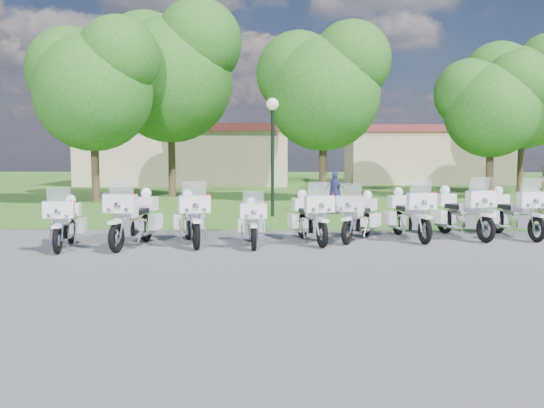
{
  "coord_description": "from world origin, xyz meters",
  "views": [
    {
      "loc": [
        1.19,
        -14.83,
        2.38
      ],
      "look_at": [
        0.71,
        1.2,
        0.95
      ],
      "focal_mm": 40.0,
      "sensor_mm": 36.0,
      "label": 1
    }
  ],
  "objects_px": {
    "motorcycle_4": "(310,216)",
    "motorcycle_6": "(409,213)",
    "lamp_post": "(273,127)",
    "motorcycle_2": "(191,217)",
    "motorcycle_7": "(461,212)",
    "bystander_c": "(335,193)",
    "motorcycle_3": "(252,222)",
    "motorcycle_5": "(359,215)",
    "motorcycle_0": "(66,222)",
    "motorcycle_8": "(514,212)",
    "motorcycle_1": "(134,217)"
  },
  "relations": [
    {
      "from": "motorcycle_7",
      "to": "motorcycle_2",
      "type": "bearing_deg",
      "value": -9.46
    },
    {
      "from": "motorcycle_2",
      "to": "motorcycle_8",
      "type": "relative_size",
      "value": 0.99
    },
    {
      "from": "bystander_c",
      "to": "motorcycle_8",
      "type": "bearing_deg",
      "value": 151.99
    },
    {
      "from": "motorcycle_1",
      "to": "bystander_c",
      "type": "distance_m",
      "value": 9.42
    },
    {
      "from": "motorcycle_6",
      "to": "lamp_post",
      "type": "bearing_deg",
      "value": -66.58
    },
    {
      "from": "motorcycle_7",
      "to": "bystander_c",
      "type": "distance_m",
      "value": 6.58
    },
    {
      "from": "motorcycle_7",
      "to": "lamp_post",
      "type": "bearing_deg",
      "value": -63.58
    },
    {
      "from": "motorcycle_2",
      "to": "bystander_c",
      "type": "distance_m",
      "value": 8.37
    },
    {
      "from": "motorcycle_1",
      "to": "bystander_c",
      "type": "height_order",
      "value": "motorcycle_1"
    },
    {
      "from": "motorcycle_5",
      "to": "motorcycle_7",
      "type": "relative_size",
      "value": 0.9
    },
    {
      "from": "motorcycle_4",
      "to": "motorcycle_7",
      "type": "height_order",
      "value": "motorcycle_7"
    },
    {
      "from": "motorcycle_4",
      "to": "motorcycle_7",
      "type": "distance_m",
      "value": 4.28
    },
    {
      "from": "motorcycle_2",
      "to": "motorcycle_8",
      "type": "xyz_separation_m",
      "value": [
        8.66,
        1.5,
        0.0
      ]
    },
    {
      "from": "motorcycle_0",
      "to": "motorcycle_8",
      "type": "bearing_deg",
      "value": -178.46
    },
    {
      "from": "motorcycle_4",
      "to": "motorcycle_6",
      "type": "bearing_deg",
      "value": 178.47
    },
    {
      "from": "motorcycle_8",
      "to": "lamp_post",
      "type": "distance_m",
      "value": 8.71
    },
    {
      "from": "motorcycle_3",
      "to": "motorcycle_7",
      "type": "distance_m",
      "value": 5.85
    },
    {
      "from": "motorcycle_0",
      "to": "motorcycle_5",
      "type": "bearing_deg",
      "value": -177.41
    },
    {
      "from": "motorcycle_4",
      "to": "bystander_c",
      "type": "distance_m",
      "value": 6.94
    },
    {
      "from": "bystander_c",
      "to": "motorcycle_0",
      "type": "bearing_deg",
      "value": 72.11
    },
    {
      "from": "motorcycle_3",
      "to": "motorcycle_7",
      "type": "relative_size",
      "value": 0.87
    },
    {
      "from": "motorcycle_4",
      "to": "motorcycle_0",
      "type": "bearing_deg",
      "value": -5.01
    },
    {
      "from": "motorcycle_4",
      "to": "motorcycle_5",
      "type": "bearing_deg",
      "value": -177.56
    },
    {
      "from": "lamp_post",
      "to": "bystander_c",
      "type": "distance_m",
      "value": 3.43
    },
    {
      "from": "motorcycle_7",
      "to": "lamp_post",
      "type": "height_order",
      "value": "lamp_post"
    },
    {
      "from": "motorcycle_3",
      "to": "motorcycle_5",
      "type": "bearing_deg",
      "value": -166.12
    },
    {
      "from": "motorcycle_3",
      "to": "motorcycle_4",
      "type": "height_order",
      "value": "motorcycle_4"
    },
    {
      "from": "motorcycle_2",
      "to": "lamp_post",
      "type": "xyz_separation_m",
      "value": [
        1.89,
        6.38,
        2.49
      ]
    },
    {
      "from": "motorcycle_8",
      "to": "lamp_post",
      "type": "xyz_separation_m",
      "value": [
        -6.77,
        4.88,
        2.49
      ]
    },
    {
      "from": "motorcycle_2",
      "to": "motorcycle_3",
      "type": "xyz_separation_m",
      "value": [
        1.57,
        -0.19,
        -0.1
      ]
    },
    {
      "from": "motorcycle_2",
      "to": "motorcycle_4",
      "type": "relative_size",
      "value": 1.02
    },
    {
      "from": "motorcycle_6",
      "to": "bystander_c",
      "type": "bearing_deg",
      "value": -88.49
    },
    {
      "from": "motorcycle_2",
      "to": "motorcycle_4",
      "type": "distance_m",
      "value": 3.06
    },
    {
      "from": "motorcycle_3",
      "to": "lamp_post",
      "type": "relative_size",
      "value": 0.5
    },
    {
      "from": "motorcycle_3",
      "to": "lamp_post",
      "type": "bearing_deg",
      "value": -98.83
    },
    {
      "from": "motorcycle_5",
      "to": "lamp_post",
      "type": "distance_m",
      "value": 6.59
    },
    {
      "from": "motorcycle_0",
      "to": "motorcycle_6",
      "type": "bearing_deg",
      "value": -177.7
    },
    {
      "from": "motorcycle_1",
      "to": "motorcycle_2",
      "type": "xyz_separation_m",
      "value": [
        1.36,
        0.37,
        -0.03
      ]
    },
    {
      "from": "motorcycle_3",
      "to": "lamp_post",
      "type": "distance_m",
      "value": 7.07
    },
    {
      "from": "motorcycle_0",
      "to": "motorcycle_6",
      "type": "relative_size",
      "value": 0.93
    },
    {
      "from": "motorcycle_3",
      "to": "bystander_c",
      "type": "relative_size",
      "value": 1.33
    },
    {
      "from": "motorcycle_3",
      "to": "motorcycle_7",
      "type": "height_order",
      "value": "motorcycle_7"
    },
    {
      "from": "motorcycle_0",
      "to": "motorcycle_3",
      "type": "height_order",
      "value": "motorcycle_0"
    },
    {
      "from": "motorcycle_1",
      "to": "motorcycle_3",
      "type": "relative_size",
      "value": 1.21
    },
    {
      "from": "bystander_c",
      "to": "motorcycle_5",
      "type": "bearing_deg",
      "value": 115.47
    },
    {
      "from": "motorcycle_3",
      "to": "motorcycle_6",
      "type": "xyz_separation_m",
      "value": [
        4.14,
        1.25,
        0.1
      ]
    },
    {
      "from": "motorcycle_8",
      "to": "motorcycle_7",
      "type": "bearing_deg",
      "value": -9.01
    },
    {
      "from": "motorcycle_0",
      "to": "motorcycle_2",
      "type": "xyz_separation_m",
      "value": [
        2.96,
        0.72,
        0.05
      ]
    },
    {
      "from": "motorcycle_6",
      "to": "lamp_post",
      "type": "distance_m",
      "value": 7.01
    },
    {
      "from": "motorcycle_3",
      "to": "motorcycle_8",
      "type": "bearing_deg",
      "value": -172.63
    }
  ]
}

